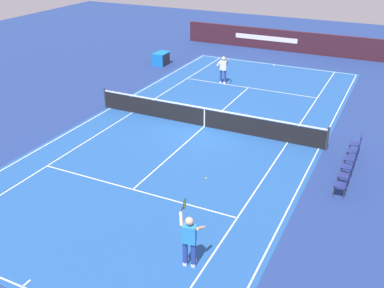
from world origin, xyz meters
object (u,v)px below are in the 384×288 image
object	(u,v)px
tennis_player_near	(189,238)
tennis_ball	(206,178)
equipment_cart_tarped	(161,58)
spectator_chair_1	(355,150)
tennis_net	(205,117)
spectator_chair_5	(343,184)
spectator_chair_4	(346,175)
spectator_chair_0	(357,143)
spectator_chair_3	(349,166)
spectator_chair_2	(352,158)
tennis_player_far	(223,68)

from	to	relation	value
tennis_player_near	tennis_ball	world-z (taller)	tennis_player_near
tennis_ball	equipment_cart_tarped	size ratio (longest dim) A/B	0.05
spectator_chair_1	tennis_net	bearing A→B (deg)	-94.69
tennis_player_near	spectator_chair_5	world-z (taller)	tennis_player_near
tennis_net	spectator_chair_4	distance (m)	7.54
tennis_net	tennis_ball	distance (m)	5.02
spectator_chair_0	spectator_chair_3	bearing A→B (deg)	0.00
spectator_chair_1	spectator_chair_2	xyz separation A→B (m)	(0.74, 0.00, 0.00)
spectator_chair_2	spectator_chair_4	size ratio (longest dim) A/B	1.00
tennis_net	tennis_player_near	size ratio (longest dim) A/B	6.89
tennis_net	spectator_chair_3	bearing A→B (deg)	73.72
spectator_chair_3	equipment_cart_tarped	size ratio (longest dim) A/B	0.70
spectator_chair_0	spectator_chair_2	bearing A→B (deg)	0.00
tennis_net	tennis_player_far	world-z (taller)	tennis_player_far
tennis_player_near	spectator_chair_1	distance (m)	9.18
tennis_ball	spectator_chair_2	size ratio (longest dim) A/B	0.08
spectator_chair_1	spectator_chair_3	bearing A→B (deg)	0.00
spectator_chair_4	spectator_chair_1	bearing A→B (deg)	180.00
spectator_chair_3	equipment_cart_tarped	distance (m)	17.61
spectator_chair_5	equipment_cart_tarped	xyz separation A→B (m)	(-11.97, -14.14, -0.08)
spectator_chair_2	spectator_chair_3	distance (m)	0.74
spectator_chair_3	tennis_player_near	bearing A→B (deg)	-25.31
spectator_chair_0	spectator_chair_5	world-z (taller)	same
spectator_chair_0	equipment_cart_tarped	world-z (taller)	spectator_chair_0
tennis_net	tennis_player_near	distance (m)	9.83
spectator_chair_2	spectator_chair_4	bearing A→B (deg)	0.00
spectator_chair_0	tennis_net	bearing A→B (deg)	-88.69
tennis_net	spectator_chair_3	distance (m)	7.30
tennis_net	spectator_chair_5	bearing A→B (deg)	63.33
tennis_ball	spectator_chair_3	xyz separation A→B (m)	(-2.48, 4.88, 0.49)
tennis_player_far	spectator_chair_3	size ratio (longest dim) A/B	1.93
tennis_player_near	equipment_cart_tarped	bearing A→B (deg)	-148.41
tennis_player_near	spectator_chair_4	distance (m)	7.17
tennis_player_far	spectator_chair_4	distance (m)	12.79
spectator_chair_0	spectator_chair_1	bearing A→B (deg)	0.00
spectator_chair_0	spectator_chair_3	distance (m)	2.21
tennis_ball	spectator_chair_5	xyz separation A→B (m)	(-1.01, 4.88, 0.49)
tennis_net	spectator_chair_0	distance (m)	7.01
tennis_net	spectator_chair_1	distance (m)	7.03
tennis_player_near	spectator_chair_0	size ratio (longest dim) A/B	1.93
spectator_chair_1	equipment_cart_tarped	bearing A→B (deg)	-122.54
tennis_ball	spectator_chair_1	bearing A→B (deg)	128.97
spectator_chair_2	spectator_chair_4	distance (m)	1.47
spectator_chair_3	spectator_chair_5	world-z (taller)	same
tennis_net	tennis_player_far	size ratio (longest dim) A/B	6.89
spectator_chair_1	spectator_chair_5	size ratio (longest dim) A/B	1.00
tennis_player_far	equipment_cart_tarped	bearing A→B (deg)	-109.30
spectator_chair_5	equipment_cart_tarped	distance (m)	18.53
spectator_chair_0	spectator_chair_3	size ratio (longest dim) A/B	1.00
tennis_player_far	spectator_chair_4	size ratio (longest dim) A/B	1.93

